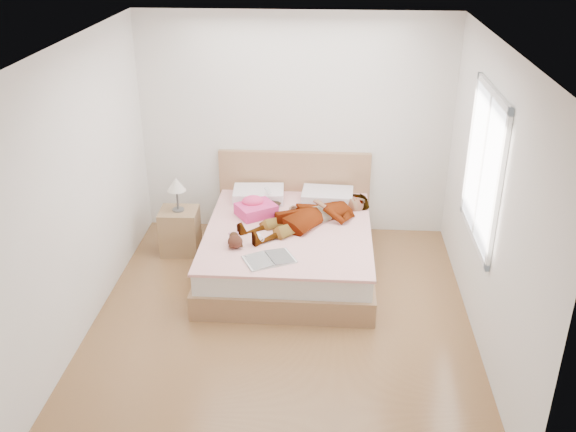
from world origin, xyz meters
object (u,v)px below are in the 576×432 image
object	(u,v)px
towel	(255,208)
plush_toy	(235,241)
phone	(268,190)
nightstand	(180,228)
bed	(289,244)
magazine	(269,259)
woman	(311,212)
coffee_mug	(257,239)

from	to	relation	value
towel	plush_toy	size ratio (longest dim) A/B	2.04
phone	towel	distance (m)	0.31
towel	nightstand	xyz separation A→B (m)	(-0.87, 0.04, -0.29)
bed	magazine	xyz separation A→B (m)	(-0.14, -0.78, 0.24)
woman	bed	bearing A→B (deg)	-106.19
bed	towel	world-z (taller)	bed
woman	magazine	bearing A→B (deg)	-60.28
phone	magazine	bearing A→B (deg)	-121.51
phone	towel	bearing A→B (deg)	-150.65
woman	magazine	xyz separation A→B (m)	(-0.36, -0.87, -0.10)
magazine	coffee_mug	xyz separation A→B (m)	(-0.16, 0.34, 0.04)
plush_toy	towel	bearing A→B (deg)	81.12
coffee_mug	nightstand	world-z (taller)	nightstand
phone	coffee_mug	distance (m)	0.94
woman	plush_toy	distance (m)	0.96
towel	magazine	size ratio (longest dim) A/B	0.91
phone	coffee_mug	size ratio (longest dim) A/B	0.80
plush_toy	nightstand	xyz separation A→B (m)	(-0.76, 0.79, -0.28)
magazine	coffee_mug	bearing A→B (deg)	114.75
towel	plush_toy	xyz separation A→B (m)	(-0.12, -0.75, -0.02)
coffee_mug	nightstand	distance (m)	1.22
plush_toy	nightstand	bearing A→B (deg)	133.78
nightstand	towel	bearing A→B (deg)	-2.30
phone	towel	size ratio (longest dim) A/B	0.19
plush_toy	nightstand	size ratio (longest dim) A/B	0.27
coffee_mug	plush_toy	distance (m)	0.23
phone	nightstand	bearing A→B (deg)	155.71
magazine	plush_toy	bearing A→B (deg)	145.94
woman	nightstand	xyz separation A→B (m)	(-1.49, 0.17, -0.32)
woman	phone	size ratio (longest dim) A/B	16.93
towel	nightstand	bearing A→B (deg)	177.70
woman	coffee_mug	xyz separation A→B (m)	(-0.52, -0.54, -0.06)
magazine	phone	bearing A→B (deg)	96.08
bed	coffee_mug	xyz separation A→B (m)	(-0.30, -0.45, 0.28)
woman	magazine	world-z (taller)	woman
woman	coffee_mug	world-z (taller)	woman
phone	bed	size ratio (longest dim) A/B	0.05
magazine	plush_toy	world-z (taller)	plush_toy
coffee_mug	plush_toy	world-z (taller)	plush_toy
woman	phone	world-z (taller)	woman
woman	bed	xyz separation A→B (m)	(-0.22, -0.09, -0.35)
phone	towel	world-z (taller)	towel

